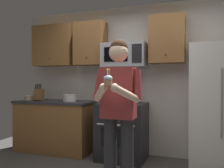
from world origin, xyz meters
name	(u,v)px	position (x,y,z in m)	size (l,w,h in m)	color
wall_back	(137,80)	(0.00, 1.75, 1.30)	(4.40, 0.10, 2.60)	beige
oven_range	(122,131)	(-0.15, 1.36, 0.46)	(0.76, 0.70, 0.93)	black
microwave	(125,55)	(-0.15, 1.48, 1.72)	(0.74, 0.41, 0.40)	#9EA0A5
refrigerator	(223,108)	(1.35, 1.32, 0.90)	(0.90, 0.75, 1.80)	white
cabinet_row_upper	(95,44)	(-0.72, 1.53, 1.95)	(2.78, 0.36, 0.76)	brown
counter_left	(55,126)	(-1.45, 1.38, 0.46)	(1.44, 0.66, 0.92)	brown
knife_block	(39,94)	(-1.77, 1.33, 1.03)	(0.16, 0.15, 0.32)	brown
bowl_large_white	(70,98)	(-1.15, 1.39, 0.98)	(0.26, 0.26, 0.12)	white
bowl_small_colored	(29,98)	(-2.01, 1.36, 0.96)	(0.18, 0.18, 0.08)	beige
person	(118,106)	(0.16, 0.19, 1.00)	(0.60, 0.48, 1.76)	#262628
cupcake	(108,80)	(0.16, -0.14, 1.29)	(0.09, 0.09, 0.17)	#A87F56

